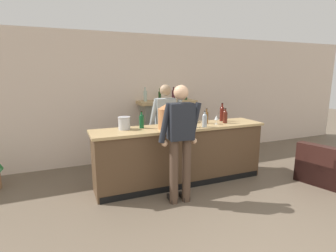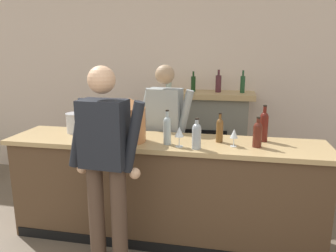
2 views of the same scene
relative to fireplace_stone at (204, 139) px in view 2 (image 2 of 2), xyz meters
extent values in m
cube|color=beige|center=(-0.43, 0.26, 0.70)|extent=(12.00, 0.07, 2.75)
cube|color=brown|center=(-0.28, -1.35, -0.19)|extent=(2.99, 0.58, 0.98)
cube|color=tan|center=(-0.28, -1.35, 0.32)|extent=(3.06, 0.65, 0.04)
cube|color=black|center=(-0.28, -1.64, -0.63)|extent=(2.93, 0.01, 0.10)
cube|color=gray|center=(0.00, 0.01, -0.05)|extent=(1.11, 0.44, 1.26)
cube|color=black|center=(0.00, -0.23, -0.21)|extent=(0.61, 0.02, 0.81)
cube|color=tan|center=(0.00, -0.01, 0.62)|extent=(1.27, 0.52, 0.07)
cylinder|color=#A7BCAC|center=(-0.49, -0.01, 0.76)|extent=(0.07, 0.07, 0.22)
cylinder|color=#A7BCAC|center=(-0.49, -0.01, 0.91)|extent=(0.03, 0.03, 0.07)
cylinder|color=#173515|center=(-0.16, -0.01, 0.75)|extent=(0.06, 0.06, 0.20)
cylinder|color=#173515|center=(-0.16, -0.01, 0.89)|extent=(0.02, 0.02, 0.07)
cylinder|color=#4B2229|center=(0.17, -0.01, 0.76)|extent=(0.08, 0.08, 0.22)
cylinder|color=#4B2229|center=(0.17, -0.01, 0.91)|extent=(0.03, 0.03, 0.07)
cylinder|color=#1D4425|center=(0.47, -0.01, 0.76)|extent=(0.06, 0.06, 0.21)
cylinder|color=#1D4425|center=(0.47, -0.01, 0.90)|extent=(0.02, 0.02, 0.07)
cylinder|color=#4D392C|center=(-0.50, -2.03, -0.19)|extent=(0.13, 0.13, 0.98)
cylinder|color=#4D392C|center=(-0.70, -2.01, -0.19)|extent=(0.13, 0.13, 0.98)
cube|color=black|center=(-0.60, -2.02, 0.57)|extent=(0.37, 0.24, 0.53)
cylinder|color=black|center=(-0.37, -2.01, 0.55)|extent=(0.20, 0.08, 0.57)
sphere|color=#DAA77F|center=(-0.37, -1.99, 0.25)|extent=(0.09, 0.09, 0.09)
cylinder|color=black|center=(-0.83, -1.98, 0.55)|extent=(0.20, 0.08, 0.57)
sphere|color=#DAA77F|center=(-0.83, -1.96, 0.25)|extent=(0.09, 0.09, 0.09)
sphere|color=#DAA77F|center=(-0.60, -2.02, 0.98)|extent=(0.21, 0.21, 0.21)
cylinder|color=#374049|center=(-0.47, -0.84, -0.21)|extent=(0.13, 0.13, 0.94)
cube|color=black|center=(-0.48, -0.91, -0.64)|extent=(0.13, 0.25, 0.07)
cylinder|color=#374049|center=(-0.27, -0.86, -0.21)|extent=(0.13, 0.13, 0.94)
cube|color=black|center=(-0.28, -0.93, -0.64)|extent=(0.13, 0.25, 0.07)
cube|color=#929C9E|center=(-0.37, -0.85, 0.52)|extent=(0.38, 0.26, 0.52)
cylinder|color=#929C9E|center=(-0.60, -0.84, 0.50)|extent=(0.20, 0.08, 0.57)
sphere|color=tan|center=(-0.60, -0.86, 0.20)|extent=(0.09, 0.09, 0.09)
cylinder|color=#929C9E|center=(-0.14, -0.90, 0.50)|extent=(0.20, 0.08, 0.57)
sphere|color=tan|center=(-0.14, -0.92, 0.20)|extent=(0.09, 0.09, 0.09)
sphere|color=tan|center=(-0.37, -0.85, 0.93)|extent=(0.21, 0.21, 0.21)
cylinder|color=#C17A48|center=(-0.58, -1.45, 0.51)|extent=(0.29, 0.29, 0.33)
cone|color=#C17A48|center=(-0.58, -1.45, 0.72)|extent=(0.30, 0.30, 0.09)
cylinder|color=#B29333|center=(-0.58, -1.61, 0.42)|extent=(0.02, 0.04, 0.02)
cylinder|color=silver|center=(-1.24, -1.23, 0.44)|extent=(0.19, 0.19, 0.19)
cylinder|color=silver|center=(-1.24, -1.23, 0.55)|extent=(0.20, 0.20, 0.01)
cylinder|color=brown|center=(0.25, -1.30, 0.44)|extent=(0.07, 0.07, 0.19)
sphere|color=brown|center=(0.25, -1.30, 0.54)|extent=(0.06, 0.06, 0.06)
cylinder|color=brown|center=(0.25, -1.30, 0.58)|extent=(0.03, 0.03, 0.08)
cylinder|color=black|center=(0.25, -1.30, 0.62)|extent=(0.03, 0.03, 0.01)
cylinder|color=#A0AAB2|center=(0.06, -1.56, 0.44)|extent=(0.08, 0.08, 0.19)
sphere|color=#A0AAB2|center=(0.06, -1.56, 0.54)|extent=(0.08, 0.08, 0.08)
cylinder|color=#A0AAB2|center=(0.06, -1.56, 0.57)|extent=(0.03, 0.03, 0.07)
cylinder|color=black|center=(0.06, -1.56, 0.62)|extent=(0.04, 0.04, 0.01)
cylinder|color=#571913|center=(0.66, -1.19, 0.47)|extent=(0.08, 0.08, 0.24)
sphere|color=#571913|center=(0.66, -1.19, 0.59)|extent=(0.08, 0.08, 0.08)
cylinder|color=#571913|center=(0.66, -1.19, 0.63)|extent=(0.03, 0.03, 0.09)
cylinder|color=black|center=(0.66, -1.19, 0.69)|extent=(0.04, 0.04, 0.01)
cylinder|color=#14512A|center=(-0.95, -1.25, 0.45)|extent=(0.08, 0.08, 0.20)
sphere|color=#14512A|center=(-0.95, -1.25, 0.54)|extent=(0.07, 0.07, 0.07)
cylinder|color=#14512A|center=(-0.95, -1.25, 0.58)|extent=(0.03, 0.03, 0.08)
cylinder|color=black|center=(-0.95, -1.25, 0.63)|extent=(0.03, 0.03, 0.01)
cylinder|color=#521F15|center=(0.59, -1.40, 0.44)|extent=(0.08, 0.08, 0.19)
sphere|color=#521F15|center=(0.59, -1.40, 0.53)|extent=(0.08, 0.08, 0.08)
cylinder|color=#521F15|center=(0.59, -1.40, 0.57)|extent=(0.03, 0.03, 0.07)
cylinder|color=black|center=(0.59, -1.40, 0.61)|extent=(0.04, 0.04, 0.01)
cylinder|color=#A4B5B8|center=(-0.22, -1.47, 0.46)|extent=(0.07, 0.07, 0.22)
sphere|color=#A4B5B8|center=(-0.22, -1.47, 0.57)|extent=(0.07, 0.07, 0.07)
cylinder|color=#A4B5B8|center=(-0.22, -1.47, 0.61)|extent=(0.03, 0.03, 0.09)
cylinder|color=black|center=(-0.22, -1.47, 0.66)|extent=(0.03, 0.03, 0.01)
cylinder|color=silver|center=(0.38, -1.42, 0.35)|extent=(0.06, 0.06, 0.01)
cylinder|color=silver|center=(0.38, -1.42, 0.39)|extent=(0.01, 0.01, 0.07)
cone|color=silver|center=(0.38, -1.42, 0.47)|extent=(0.07, 0.07, 0.08)
cylinder|color=silver|center=(-0.09, -1.53, 0.35)|extent=(0.07, 0.07, 0.01)
cylinder|color=silver|center=(-0.09, -1.53, 0.40)|extent=(0.01, 0.01, 0.09)
cone|color=silver|center=(-0.09, -1.53, 0.49)|extent=(0.08, 0.08, 0.09)
camera|label=1|loc=(-2.18, -5.35, 1.24)|focal=28.00mm
camera|label=2|loc=(0.36, -4.31, 1.20)|focal=35.00mm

